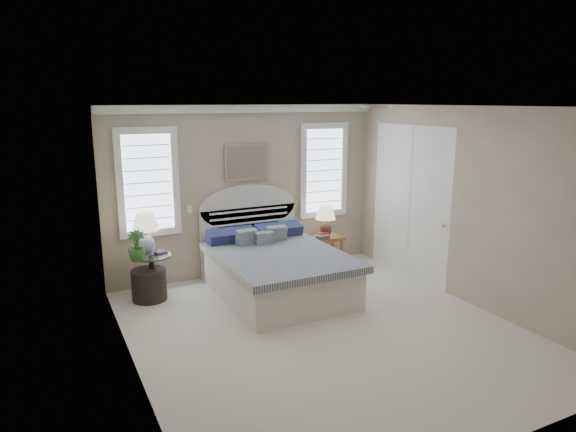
{
  "coord_description": "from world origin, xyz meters",
  "views": [
    {
      "loc": [
        -3.01,
        -5.04,
        2.77
      ],
      "look_at": [
        -0.01,
        1.0,
        1.24
      ],
      "focal_mm": 32.0,
      "sensor_mm": 36.0,
      "label": 1
    }
  ],
  "objects_px": {
    "lamp_right": "(326,218)",
    "lamp_left": "(146,229)",
    "bed": "(275,267)",
    "side_table_left": "(152,271)",
    "floor_pot": "(149,285)",
    "nightstand_right": "(327,244)"
  },
  "relations": [
    {
      "from": "bed",
      "to": "side_table_left",
      "type": "xyz_separation_m",
      "value": [
        -1.65,
        0.59,
        0.0
      ]
    },
    {
      "from": "side_table_left",
      "to": "nightstand_right",
      "type": "relative_size",
      "value": 1.19
    },
    {
      "from": "nightstand_right",
      "to": "floor_pot",
      "type": "height_order",
      "value": "nightstand_right"
    },
    {
      "from": "side_table_left",
      "to": "nightstand_right",
      "type": "height_order",
      "value": "side_table_left"
    },
    {
      "from": "bed",
      "to": "lamp_left",
      "type": "distance_m",
      "value": 1.92
    },
    {
      "from": "bed",
      "to": "lamp_left",
      "type": "height_order",
      "value": "bed"
    },
    {
      "from": "side_table_left",
      "to": "lamp_left",
      "type": "xyz_separation_m",
      "value": [
        -0.04,
        0.08,
        0.61
      ]
    },
    {
      "from": "side_table_left",
      "to": "lamp_right",
      "type": "xyz_separation_m",
      "value": [
        2.88,
        0.05,
        0.48
      ]
    },
    {
      "from": "lamp_right",
      "to": "side_table_left",
      "type": "bearing_deg",
      "value": -179.04
    },
    {
      "from": "floor_pot",
      "to": "nightstand_right",
      "type": "bearing_deg",
      "value": 3.39
    },
    {
      "from": "floor_pot",
      "to": "lamp_right",
      "type": "relative_size",
      "value": 0.89
    },
    {
      "from": "side_table_left",
      "to": "floor_pot",
      "type": "height_order",
      "value": "side_table_left"
    },
    {
      "from": "side_table_left",
      "to": "bed",
      "type": "bearing_deg",
      "value": -19.74
    },
    {
      "from": "bed",
      "to": "lamp_left",
      "type": "bearing_deg",
      "value": 158.3
    },
    {
      "from": "lamp_right",
      "to": "bed",
      "type": "bearing_deg",
      "value": -152.57
    },
    {
      "from": "side_table_left",
      "to": "nightstand_right",
      "type": "bearing_deg",
      "value": 1.94
    },
    {
      "from": "nightstand_right",
      "to": "side_table_left",
      "type": "bearing_deg",
      "value": -178.06
    },
    {
      "from": "lamp_left",
      "to": "lamp_right",
      "type": "bearing_deg",
      "value": -0.59
    },
    {
      "from": "lamp_right",
      "to": "lamp_left",
      "type": "bearing_deg",
      "value": 179.41
    },
    {
      "from": "nightstand_right",
      "to": "lamp_left",
      "type": "height_order",
      "value": "lamp_left"
    },
    {
      "from": "bed",
      "to": "side_table_left",
      "type": "bearing_deg",
      "value": 160.26
    },
    {
      "from": "floor_pot",
      "to": "lamp_left",
      "type": "distance_m",
      "value": 0.79
    }
  ]
}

